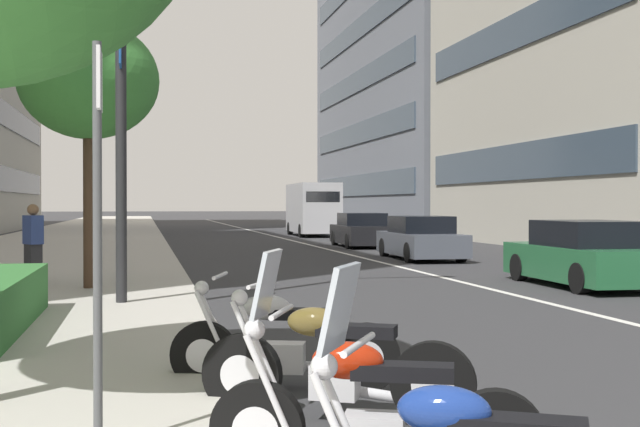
% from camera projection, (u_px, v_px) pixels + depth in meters
% --- Properties ---
extents(sidewalk_right_plaza, '(160.00, 8.15, 0.15)m').
position_uv_depth(sidewalk_right_plaza, '(63.00, 247.00, 32.31)').
color(sidewalk_right_plaza, '#B2ADA3').
rests_on(sidewalk_right_plaza, ground).
extents(lane_centre_stripe, '(110.00, 0.16, 0.01)m').
position_uv_depth(lane_centre_stripe, '(293.00, 241.00, 39.33)').
color(lane_centre_stripe, silver).
rests_on(lane_centre_stripe, ground).
extents(motorcycle_second_in_row, '(0.96, 2.03, 1.47)m').
position_uv_depth(motorcycle_second_in_row, '(367.00, 414.00, 5.21)').
color(motorcycle_second_in_row, black).
rests_on(motorcycle_second_in_row, ground).
extents(motorcycle_by_sign_pole, '(1.12, 2.10, 1.12)m').
position_uv_depth(motorcycle_by_sign_pole, '(332.00, 368.00, 6.69)').
color(motorcycle_by_sign_pole, black).
rests_on(motorcycle_by_sign_pole, ground).
extents(motorcycle_under_tarp, '(0.84, 2.14, 1.10)m').
position_uv_depth(motorcycle_under_tarp, '(282.00, 346.00, 7.81)').
color(motorcycle_under_tarp, black).
rests_on(motorcycle_under_tarp, ground).
extents(car_mid_block_traffic, '(4.40, 1.99, 1.41)m').
position_uv_depth(car_mid_block_traffic, '(585.00, 256.00, 17.57)').
color(car_mid_block_traffic, '#236038').
rests_on(car_mid_block_traffic, ground).
extents(car_following_behind, '(4.64, 1.97, 1.38)m').
position_uv_depth(car_following_behind, '(421.00, 239.00, 26.24)').
color(car_following_behind, '#4C515B').
rests_on(car_following_behind, ground).
extents(car_far_down_avenue, '(4.47, 2.02, 1.40)m').
position_uv_depth(car_far_down_avenue, '(362.00, 231.00, 33.76)').
color(car_far_down_avenue, black).
rests_on(car_far_down_avenue, ground).
extents(delivery_van_ahead, '(6.13, 2.32, 2.89)m').
position_uv_depth(delivery_van_ahead, '(313.00, 208.00, 45.44)').
color(delivery_van_ahead, '#B7B7BC').
rests_on(delivery_van_ahead, ground).
extents(parking_sign_by_curb, '(0.32, 0.06, 2.67)m').
position_uv_depth(parking_sign_by_curb, '(98.00, 206.00, 5.36)').
color(parking_sign_by_curb, '#47494C').
rests_on(parking_sign_by_curb, sidewalk_right_plaza).
extents(street_tree_near_plaza_corner, '(2.68, 2.68, 5.14)m').
position_uv_depth(street_tree_near_plaza_corner, '(89.00, 81.00, 15.77)').
color(street_tree_near_plaza_corner, '#473323').
rests_on(street_tree_near_plaza_corner, sidewalk_right_plaza).
extents(pedestrian_on_plaza, '(0.48, 0.43, 1.62)m').
position_uv_depth(pedestrian_on_plaza, '(33.00, 245.00, 16.18)').
color(pedestrian_on_plaza, '#2D2D33').
rests_on(pedestrian_on_plaza, sidewalk_right_plaza).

